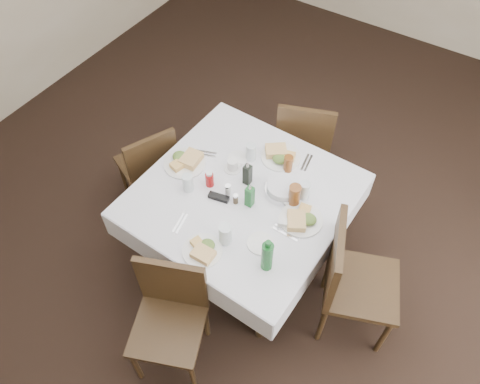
{
  "coord_description": "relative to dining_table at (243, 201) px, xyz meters",
  "views": [
    {
      "loc": [
        0.86,
        -1.7,
        3.21
      ],
      "look_at": [
        -0.17,
        -0.1,
        0.8
      ],
      "focal_mm": 35.0,
      "sensor_mm": 36.0,
      "label": 1
    }
  ],
  "objects": [
    {
      "name": "oil_cruet_green",
      "position": [
        0.08,
        -0.05,
        0.17
      ],
      "size": [
        0.05,
        0.05,
        0.21
      ],
      "color": "#145920",
      "rests_on": "dining_table"
    },
    {
      "name": "cutlery_s",
      "position": [
        -0.2,
        -0.42,
        0.08
      ],
      "size": [
        0.07,
        0.16,
        0.01
      ],
      "color": "silver",
      "rests_on": "dining_table"
    },
    {
      "name": "salt_shaker",
      "position": [
        -0.08,
        -0.06,
        0.12
      ],
      "size": [
        0.04,
        0.04,
        0.09
      ],
      "color": "white",
      "rests_on": "dining_table"
    },
    {
      "name": "sunglasses",
      "position": [
        -0.11,
        -0.12,
        0.1
      ],
      "size": [
        0.15,
        0.07,
        0.03
      ],
      "color": "black",
      "rests_on": "dining_table"
    },
    {
      "name": "iced_tea_a",
      "position": [
        0.15,
        0.34,
        0.15
      ],
      "size": [
        0.06,
        0.06,
        0.13
      ],
      "color": "brown",
      "rests_on": "dining_table"
    },
    {
      "name": "sugar_caddy",
      "position": [
        0.36,
        -0.07,
        0.11
      ],
      "size": [
        0.11,
        0.08,
        0.05
      ],
      "color": "white",
      "rests_on": "dining_table"
    },
    {
      "name": "oil_cruet_dark",
      "position": [
        -0.03,
        0.1,
        0.17
      ],
      "size": [
        0.05,
        0.05,
        0.2
      ],
      "color": "black",
      "rests_on": "dining_table"
    },
    {
      "name": "side_plate_a",
      "position": [
        -0.2,
        0.24,
        0.09
      ],
      "size": [
        0.14,
        0.14,
        0.01
      ],
      "color": "white",
      "rests_on": "dining_table"
    },
    {
      "name": "coffee_mug",
      "position": [
        -0.17,
        0.14,
        0.12
      ],
      "size": [
        0.12,
        0.12,
        0.09
      ],
      "color": "white",
      "rests_on": "dining_table"
    },
    {
      "name": "ground_plane",
      "position": [
        0.16,
        0.08,
        -0.68
      ],
      "size": [
        7.0,
        7.0,
        0.0
      ],
      "primitive_type": "plane",
      "color": "black"
    },
    {
      "name": "chair_north",
      "position": [
        0.01,
        0.9,
        -0.15
      ],
      "size": [
        0.56,
        0.56,
        0.92
      ],
      "color": "black",
      "rests_on": "ground"
    },
    {
      "name": "cutlery_w",
      "position": [
        -0.43,
        0.15,
        0.08
      ],
      "size": [
        0.19,
        0.11,
        0.01
      ],
      "color": "silver",
      "rests_on": "dining_table"
    },
    {
      "name": "meal_north",
      "position": [
        0.05,
        0.41,
        0.1
      ],
      "size": [
        0.28,
        0.28,
        0.06
      ],
      "color": "white",
      "rests_on": "dining_table"
    },
    {
      "name": "water_n",
      "position": [
        -0.12,
        0.3,
        0.15
      ],
      "size": [
        0.07,
        0.07,
        0.13
      ],
      "color": "silver",
      "rests_on": "dining_table"
    },
    {
      "name": "water_e",
      "position": [
        0.35,
        0.19,
        0.15
      ],
      "size": [
        0.07,
        0.07,
        0.13
      ],
      "color": "silver",
      "rests_on": "dining_table"
    },
    {
      "name": "meal_west",
      "position": [
        -0.48,
        0.01,
        0.11
      ],
      "size": [
        0.29,
        0.29,
        0.06
      ],
      "color": "white",
      "rests_on": "dining_table"
    },
    {
      "name": "pepper_shaker",
      "position": [
        0.0,
        -0.09,
        0.12
      ],
      "size": [
        0.03,
        0.03,
        0.08
      ],
      "color": "#3F3222",
      "rests_on": "dining_table"
    },
    {
      "name": "bread_basket",
      "position": [
        0.22,
        0.15,
        0.12
      ],
      "size": [
        0.24,
        0.24,
        0.08
      ],
      "color": "silver",
      "rests_on": "dining_table"
    },
    {
      "name": "room_shell",
      "position": [
        0.16,
        0.08,
        1.03
      ],
      "size": [
        6.04,
        7.04,
        2.8
      ],
      "color": "#BEAF90",
      "rests_on": "ground"
    },
    {
      "name": "dining_table",
      "position": [
        0.0,
        0.0,
        0.0
      ],
      "size": [
        1.37,
        1.37,
        0.76
      ],
      "color": "black",
      "rests_on": "ground"
    },
    {
      "name": "green_bottle",
      "position": [
        0.41,
        -0.39,
        0.2
      ],
      "size": [
        0.07,
        0.07,
        0.27
      ],
      "color": "#145920",
      "rests_on": "dining_table"
    },
    {
      "name": "cutlery_e",
      "position": [
        0.4,
        -0.12,
        0.08
      ],
      "size": [
        0.18,
        0.05,
        0.01
      ],
      "color": "silver",
      "rests_on": "dining_table"
    },
    {
      "name": "iced_tea_b",
      "position": [
        0.32,
        0.11,
        0.16
      ],
      "size": [
        0.08,
        0.08,
        0.16
      ],
      "color": "brown",
      "rests_on": "dining_table"
    },
    {
      "name": "meal_east",
      "position": [
        0.43,
        0.01,
        0.1
      ],
      "size": [
        0.28,
        0.28,
        0.06
      ],
      "color": "white",
      "rests_on": "dining_table"
    },
    {
      "name": "water_w",
      "position": [
        -0.33,
        -0.17,
        0.15
      ],
      "size": [
        0.07,
        0.07,
        0.13
      ],
      "color": "silver",
      "rests_on": "dining_table"
    },
    {
      "name": "cutlery_n",
      "position": [
        0.23,
        0.47,
        0.08
      ],
      "size": [
        0.07,
        0.17,
        0.01
      ],
      "color": "silver",
      "rests_on": "dining_table"
    },
    {
      "name": "chair_east",
      "position": [
        0.84,
        -0.07,
        -0.12
      ],
      "size": [
        0.61,
        0.61,
        0.99
      ],
      "color": "black",
      "rests_on": "ground"
    },
    {
      "name": "meal_south",
      "position": [
        0.04,
        -0.51,
        0.1
      ],
      "size": [
        0.25,
        0.25,
        0.05
      ],
      "color": "white",
      "rests_on": "dining_table"
    },
    {
      "name": "side_plate_b",
      "position": [
        0.3,
        -0.27,
        0.09
      ],
      "size": [
        0.17,
        0.17,
        0.01
      ],
      "color": "white",
      "rests_on": "dining_table"
    },
    {
      "name": "ketchup_bottle",
      "position": [
        -0.23,
        -0.06,
        0.14
      ],
      "size": [
        0.06,
        0.06,
        0.12
      ],
      "color": "#A80E0F",
      "rests_on": "dining_table"
    },
    {
      "name": "water_s",
      "position": [
        0.11,
        -0.37,
        0.16
      ],
      "size": [
        0.08,
        0.08,
        0.15
      ],
      "color": "silver",
      "rests_on": "dining_table"
    },
    {
      "name": "chair_west",
      "position": [
        -0.88,
        0.03,
        -0.19
      ],
      "size": [
        0.54,
        0.54,
        0.85
      ],
      "color": "black",
      "rests_on": "ground"
    },
    {
      "name": "chair_south",
      "position": [
        0.02,
        -0.85,
        -0.17
      ],
      "size": [
        0.56,
        0.56,
        0.9
      ],
      "color": "black",
      "rests_on": "ground"
    }
  ]
}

